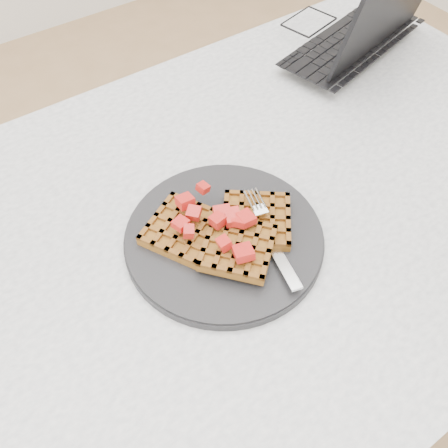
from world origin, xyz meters
The scene contains 7 objects.
ground centered at (0.00, 0.00, 0.00)m, with size 4.00×4.00×0.00m, color tan.
table centered at (0.00, 0.00, 0.64)m, with size 1.20×0.80×0.75m.
plate centered at (-0.11, -0.04, 0.76)m, with size 0.29×0.29×0.02m, color black.
waffles centered at (-0.11, -0.04, 0.78)m, with size 0.23×0.21×0.03m.
strawberry_pile centered at (-0.11, -0.04, 0.80)m, with size 0.15×0.15×0.02m, color #A00100, non-canonical shape.
fork centered at (-0.06, -0.08, 0.77)m, with size 0.02×0.18×0.02m, color silver, non-canonical shape.
laptop centered at (0.38, 0.24, 0.79)m, with size 0.38×0.32×0.23m.
Camera 1 is at (-0.35, -0.39, 1.33)m, focal length 40.00 mm.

